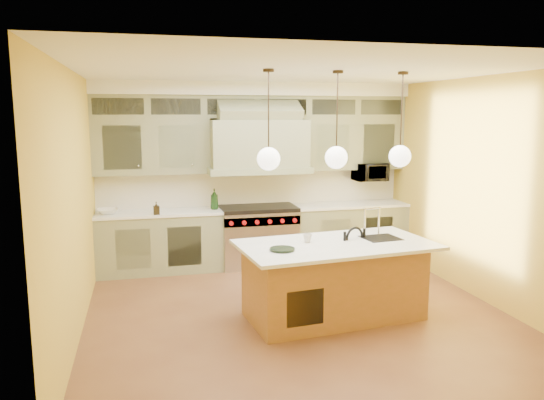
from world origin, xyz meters
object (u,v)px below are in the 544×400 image
object	(u,v)px
kitchen_island	(334,279)
range	(258,235)
microwave	(370,172)
counter_stool	(361,266)

from	to	relation	value
kitchen_island	range	bearing A→B (deg)	93.55
microwave	range	bearing A→B (deg)	-176.88
range	kitchen_island	xyz separation A→B (m)	(0.41, -2.40, -0.01)
range	microwave	bearing A→B (deg)	3.12
range	counter_stool	xyz separation A→B (m)	(0.74, -2.42, 0.12)
counter_stool	microwave	distance (m)	2.92
range	kitchen_island	distance (m)	2.43
counter_stool	microwave	bearing A→B (deg)	43.63
counter_stool	kitchen_island	bearing A→B (deg)	155.55
counter_stool	microwave	size ratio (longest dim) A/B	1.98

